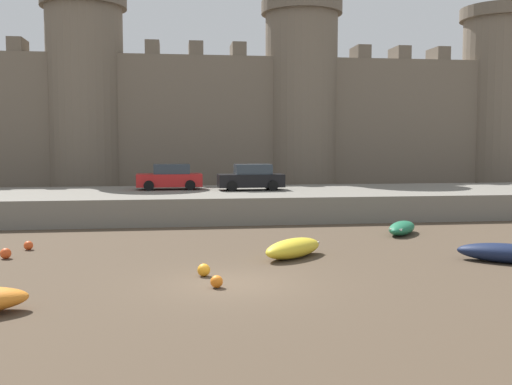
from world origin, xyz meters
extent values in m
plane|color=#4C3D2D|center=(0.00, 0.00, 0.00)|extent=(160.00, 160.00, 0.00)
cube|color=slate|center=(0.00, 18.06, 0.74)|extent=(63.43, 10.00, 1.48)
cube|color=#706354|center=(0.00, 29.91, 5.62)|extent=(51.43, 2.80, 11.23)
cylinder|color=#706354|center=(-8.57, 29.91, 7.40)|extent=(5.85, 5.85, 14.79)
cylinder|color=#675B4D|center=(-8.57, 29.91, 15.29)|extent=(6.55, 6.55, 1.00)
cylinder|color=#706354|center=(8.57, 29.91, 7.40)|extent=(5.85, 5.85, 14.79)
cylinder|color=#675B4D|center=(8.57, 29.91, 15.29)|extent=(6.55, 6.55, 1.00)
cylinder|color=#706354|center=(25.71, 29.91, 7.40)|extent=(5.85, 5.85, 14.79)
cylinder|color=#675B4D|center=(25.71, 29.91, 15.29)|extent=(6.55, 6.55, 1.00)
cube|color=#6A5E4F|center=(-13.52, 29.91, 11.78)|extent=(1.10, 2.52, 1.10)
cube|color=#6A5E4F|center=(-3.38, 29.91, 11.78)|extent=(1.10, 2.52, 1.10)
cube|color=#6A5E4F|center=(0.00, 29.91, 11.78)|extent=(1.10, 2.52, 1.10)
cube|color=#6A5E4F|center=(3.38, 29.91, 11.78)|extent=(1.10, 2.52, 1.10)
cube|color=#6A5E4F|center=(13.52, 29.91, 11.78)|extent=(1.10, 2.52, 1.10)
cube|color=#6A5E4F|center=(16.90, 29.91, 11.78)|extent=(1.10, 2.52, 1.10)
cube|color=#6A5E4F|center=(20.28, 29.91, 11.78)|extent=(1.10, 2.52, 1.10)
ellipsoid|color=yellow|center=(2.73, 3.96, 0.37)|extent=(3.09, 2.98, 0.74)
ellipsoid|color=#F2F246|center=(2.73, 3.96, 0.43)|extent=(2.50, 2.41, 0.41)
cube|color=beige|center=(2.56, 3.80, 0.47)|extent=(0.81, 0.85, 0.06)
cube|color=beige|center=(3.64, 4.80, 0.45)|extent=(0.63, 0.65, 0.08)
ellipsoid|color=#141E3D|center=(10.46, 1.89, 0.36)|extent=(3.70, 3.02, 0.72)
ellipsoid|color=navy|center=(10.46, 1.89, 0.42)|extent=(3.01, 2.44, 0.39)
cube|color=beige|center=(10.23, 2.04, 0.46)|extent=(0.71, 0.92, 0.06)
ellipsoid|color=#1E6B47|center=(9.12, 9.01, 0.32)|extent=(2.52, 2.96, 0.64)
ellipsoid|color=#339266|center=(9.12, 9.01, 0.38)|extent=(2.03, 2.40, 0.35)
cube|color=beige|center=(9.25, 9.19, 0.42)|extent=(0.85, 0.68, 0.06)
cube|color=beige|center=(8.48, 8.09, 0.40)|extent=(0.63, 0.56, 0.08)
sphere|color=#E04C1E|center=(-7.85, 7.10, 0.19)|extent=(0.38, 0.38, 0.38)
sphere|color=orange|center=(-0.55, -0.47, 0.19)|extent=(0.39, 0.39, 0.39)
sphere|color=orange|center=(-0.86, 1.17, 0.21)|extent=(0.43, 0.43, 0.43)
sphere|color=#E04C1E|center=(-8.25, 5.24, 0.21)|extent=(0.42, 0.42, 0.42)
cube|color=red|center=(-2.12, 19.72, 2.08)|extent=(4.16, 1.84, 0.80)
cube|color=#2D3842|center=(-1.97, 19.72, 2.78)|extent=(2.31, 1.57, 0.64)
cylinder|color=black|center=(-3.36, 18.82, 1.80)|extent=(0.65, 0.20, 0.64)
cylinder|color=black|center=(-3.42, 20.52, 1.80)|extent=(0.65, 0.20, 0.64)
cylinder|color=black|center=(-0.82, 18.91, 1.80)|extent=(0.65, 0.20, 0.64)
cylinder|color=black|center=(-0.88, 20.61, 1.80)|extent=(0.65, 0.20, 0.64)
cube|color=black|center=(2.95, 18.62, 2.08)|extent=(4.16, 1.84, 0.80)
cube|color=#2D3842|center=(3.10, 18.63, 2.78)|extent=(2.31, 1.57, 0.64)
cylinder|color=black|center=(1.71, 17.73, 1.80)|extent=(0.65, 0.20, 0.64)
cylinder|color=black|center=(1.65, 19.43, 1.80)|extent=(0.65, 0.20, 0.64)
cylinder|color=black|center=(4.25, 17.82, 1.80)|extent=(0.65, 0.20, 0.64)
cylinder|color=black|center=(4.19, 19.52, 1.80)|extent=(0.65, 0.20, 0.64)
camera|label=1|loc=(-1.81, -18.53, 4.45)|focal=42.00mm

